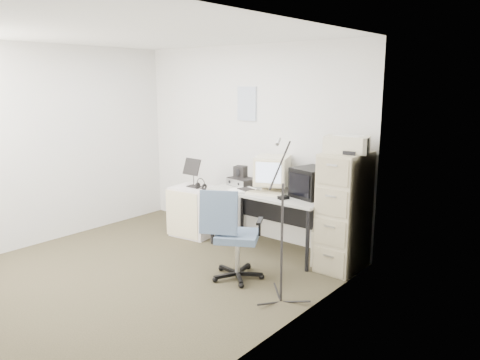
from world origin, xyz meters
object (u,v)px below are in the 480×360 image
Objects in this scene: filing_cabinet at (344,212)px; side_cart at (194,211)px; office_chair at (237,234)px; desk at (271,221)px.

filing_cabinet is 2.12m from side_cart.
office_chair is at bearing -127.47° from filing_cabinet.
office_chair is (0.23, -0.92, 0.12)m from desk.
desk is at bearing -178.19° from filing_cabinet.
side_cart is at bearing 122.29° from office_chair.
desk is 2.26× the size of side_cart.
filing_cabinet reaches higher than office_chair.
side_cart is (-1.35, 0.71, -0.15)m from office_chair.
filing_cabinet is at bearing 22.62° from office_chair.
filing_cabinet is 0.99m from desk.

